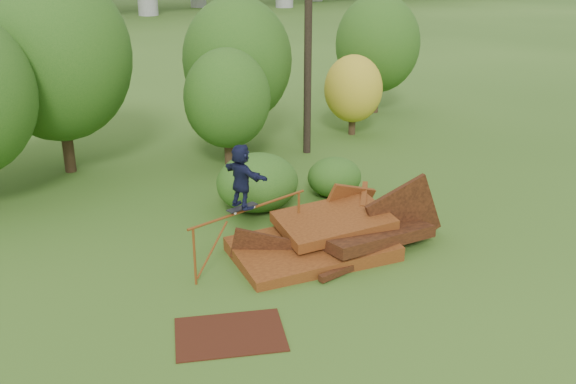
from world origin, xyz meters
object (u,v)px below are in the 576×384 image
skater (241,176)px  utility_pole (308,24)px  flat_plate (230,334)px  scrap_pile (335,236)px

skater → utility_pole: utility_pole is taller
flat_plate → utility_pole: 13.27m
flat_plate → utility_pole: utility_pole is taller
flat_plate → utility_pole: bearing=48.4°
scrap_pile → utility_pole: utility_pole is taller
utility_pole → flat_plate: bearing=-131.6°
scrap_pile → skater: size_ratio=3.79×
skater → utility_pole: (6.50, 6.75, 2.43)m
skater → utility_pole: size_ratio=0.17×
flat_plate → utility_pole: size_ratio=0.24×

